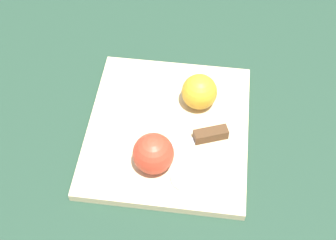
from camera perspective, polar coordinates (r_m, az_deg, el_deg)
The scene contains 6 objects.
ground_plane at distance 0.89m, azimuth 0.00°, elevation -1.44°, with size 4.00×4.00×0.00m, color #1E3828.
cutting_board at distance 0.88m, azimuth 0.00°, elevation -1.12°, with size 0.35×0.32×0.02m.
apple_half_left at distance 0.88m, azimuth 3.84°, elevation 3.43°, with size 0.07×0.07×0.07m.
apple_half_right at distance 0.80m, azimuth -1.78°, elevation -4.12°, with size 0.07×0.07×0.07m.
knife at distance 0.85m, azimuth 4.39°, elevation -1.98°, with size 0.07×0.17×0.02m.
apple_slice at distance 0.81m, azimuth 2.10°, elevation -7.15°, with size 0.05×0.05×0.01m.
Camera 1 is at (0.51, 0.03, 0.72)m, focal length 50.00 mm.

